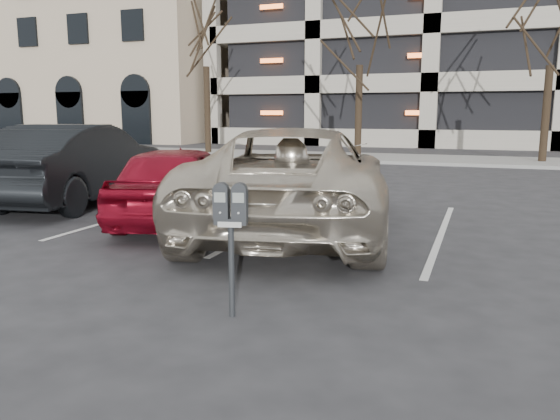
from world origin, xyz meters
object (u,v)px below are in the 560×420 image
(tree_b, at_px, (361,5))
(car_dark, at_px, (79,164))
(car_silver, at_px, (21,165))
(suv_silver, at_px, (296,179))
(tree_a, at_px, (205,11))
(parking_meter, at_px, (231,217))
(tree_c, at_px, (555,2))
(car_red, at_px, (179,183))

(tree_b, xyz_separation_m, car_dark, (-3.07, -13.21, -5.29))
(car_dark, height_order, car_silver, car_dark)
(suv_silver, distance_m, car_dark, 5.28)
(tree_a, bearing_deg, car_silver, -81.96)
(parking_meter, bearing_deg, car_silver, 132.63)
(car_dark, relative_size, car_silver, 1.07)
(tree_c, distance_m, car_dark, 17.33)
(suv_silver, xyz_separation_m, car_dark, (-5.19, 0.98, -0.00))
(tree_b, distance_m, tree_c, 7.01)
(tree_c, bearing_deg, tree_a, 180.00)
(tree_c, xyz_separation_m, car_dark, (-10.07, -13.21, -4.95))
(tree_b, bearing_deg, car_red, -90.05)
(tree_a, height_order, car_red, tree_a)
(car_dark, bearing_deg, car_silver, -22.92)
(tree_a, height_order, tree_b, tree_a)
(tree_a, bearing_deg, tree_c, 0.00)
(tree_a, relative_size, car_silver, 1.86)
(parking_meter, relative_size, car_red, 0.31)
(tree_b, bearing_deg, tree_c, 0.00)
(parking_meter, relative_size, car_silver, 0.26)
(parking_meter, xyz_separation_m, car_silver, (-8.03, 5.37, -0.27))
(suv_silver, height_order, car_red, suv_silver)
(tree_b, height_order, car_dark, tree_b)
(car_red, bearing_deg, tree_c, -132.82)
(tree_a, height_order, parking_meter, tree_a)
(tree_c, relative_size, suv_silver, 1.24)
(suv_silver, bearing_deg, car_silver, -23.27)
(car_silver, bearing_deg, tree_a, -104.46)
(tree_c, xyz_separation_m, parking_meter, (-4.18, -18.07, -4.82))
(car_red, bearing_deg, suv_silver, 165.03)
(tree_a, distance_m, tree_c, 14.01)
(tree_a, height_order, tree_c, tree_a)
(tree_c, xyz_separation_m, suv_silver, (-4.88, -14.20, -4.94))
(suv_silver, bearing_deg, tree_a, -68.96)
(tree_b, relative_size, car_dark, 1.67)
(car_silver, bearing_deg, tree_c, -156.38)
(parking_meter, distance_m, suv_silver, 3.93)
(tree_b, bearing_deg, parking_meter, -81.13)
(tree_c, relative_size, car_red, 1.97)
(tree_c, bearing_deg, car_silver, -133.88)
(tree_c, distance_m, parking_meter, 19.16)
(tree_a, relative_size, tree_b, 1.04)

